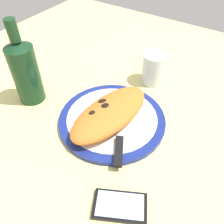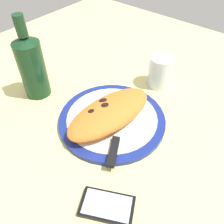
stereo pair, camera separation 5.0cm
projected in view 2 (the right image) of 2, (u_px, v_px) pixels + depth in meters
The scene contains 8 objects.
ground_plane at pixel (112, 125), 69.17cm from camera, with size 150.00×150.00×3.00cm, color #E5D684.
plate at pixel (112, 119), 67.53cm from camera, with size 30.52×30.52×1.76cm.
calzone at pixel (109, 112), 64.67cm from camera, with size 28.88×15.88×5.06cm.
fork at pixel (93, 108), 69.14cm from camera, with size 16.91×3.45×0.40cm.
knife at pixel (116, 142), 59.87cm from camera, with size 20.01×12.19×1.20cm.
smartphone at pixel (107, 206), 49.72cm from camera, with size 11.07×13.17×1.16cm.
water_glass at pixel (160, 73), 77.48cm from camera, with size 7.93×7.93×10.43cm.
wine_bottle at pixel (32, 66), 70.08cm from camera, with size 8.00×8.00×25.71cm.
Camera 2 is at (35.98, 29.72, 49.69)cm, focal length 37.62 mm.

